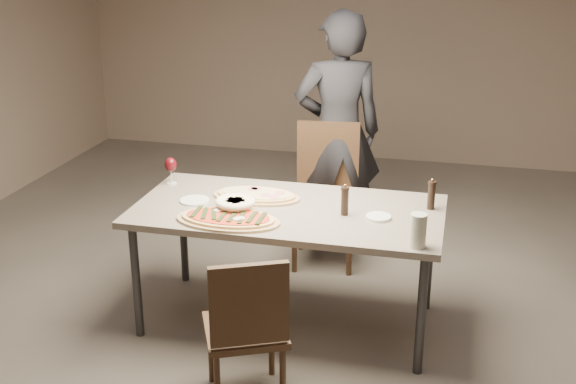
% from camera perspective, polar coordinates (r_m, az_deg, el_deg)
% --- Properties ---
extents(room, '(7.00, 7.00, 7.00)m').
position_cam_1_polar(room, '(4.03, -0.00, 7.37)').
color(room, '#5C564F').
rests_on(room, ground).
extents(dining_table, '(1.80, 0.90, 0.75)m').
position_cam_1_polar(dining_table, '(4.24, -0.00, -1.99)').
color(dining_table, gray).
rests_on(dining_table, ground).
extents(zucchini_pizza, '(0.60, 0.33, 0.05)m').
position_cam_1_polar(zucchini_pizza, '(4.03, -4.76, -2.12)').
color(zucchini_pizza, tan).
rests_on(zucchini_pizza, dining_table).
extents(ham_pizza, '(0.54, 0.30, 0.04)m').
position_cam_1_polar(ham_pizza, '(4.37, -2.50, -0.27)').
color(ham_pizza, tan).
rests_on(ham_pizza, dining_table).
extents(bread_basket, '(0.23, 0.23, 0.08)m').
position_cam_1_polar(bread_basket, '(4.15, -4.18, -0.98)').
color(bread_basket, '#F7EAC9').
rests_on(bread_basket, dining_table).
extents(oil_dish, '(0.14, 0.14, 0.02)m').
position_cam_1_polar(oil_dish, '(4.10, 7.15, -1.97)').
color(oil_dish, white).
rests_on(oil_dish, dining_table).
extents(pepper_mill_left, '(0.05, 0.05, 0.19)m').
position_cam_1_polar(pepper_mill_left, '(4.10, 4.51, -0.66)').
color(pepper_mill_left, black).
rests_on(pepper_mill_left, dining_table).
extents(pepper_mill_right, '(0.05, 0.05, 0.19)m').
position_cam_1_polar(pepper_mill_right, '(4.26, 11.27, -0.20)').
color(pepper_mill_right, black).
rests_on(pepper_mill_right, dining_table).
extents(carafe, '(0.09, 0.09, 0.18)m').
position_cam_1_polar(carafe, '(3.74, 10.24, -3.01)').
color(carafe, silver).
rests_on(carafe, dining_table).
extents(wine_glass, '(0.08, 0.08, 0.17)m').
position_cam_1_polar(wine_glass, '(4.64, -9.26, 2.08)').
color(wine_glass, silver).
rests_on(wine_glass, dining_table).
extents(side_plate, '(0.18, 0.18, 0.01)m').
position_cam_1_polar(side_plate, '(4.35, -7.39, -0.67)').
color(side_plate, white).
rests_on(side_plate, dining_table).
extents(chair_near, '(0.53, 0.53, 0.84)m').
position_cam_1_polar(chair_near, '(3.59, -3.27, -10.35)').
color(chair_near, '#3E291A').
rests_on(chair_near, ground).
extents(chair_far, '(0.52, 0.52, 0.99)m').
position_cam_1_polar(chair_far, '(5.17, 3.04, 0.53)').
color(chair_far, '#3E291A').
rests_on(chair_far, ground).
extents(diner, '(0.76, 0.63, 1.77)m').
position_cam_1_polar(diner, '(5.29, 3.98, 4.69)').
color(diner, black).
rests_on(diner, ground).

